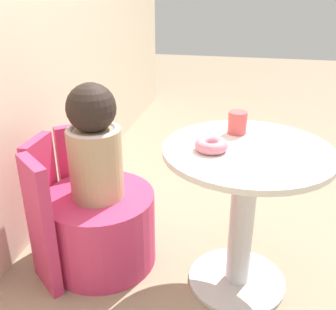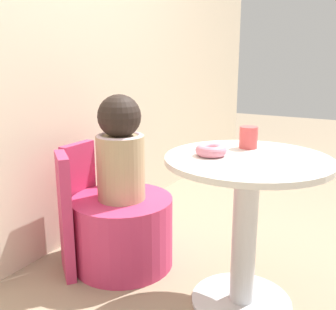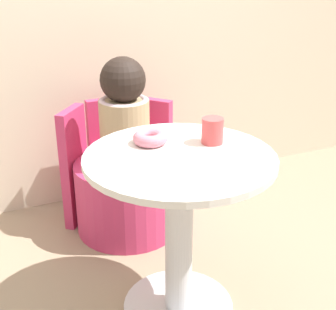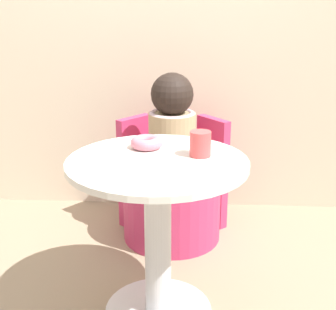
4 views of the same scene
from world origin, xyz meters
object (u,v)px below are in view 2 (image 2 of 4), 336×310
round_table (246,208)px  child_figure (120,150)px  donut (211,150)px  tub_chair (123,231)px  cup (248,137)px

round_table → child_figure: size_ratio=1.29×
round_table → child_figure: 0.70m
child_figure → donut: child_figure is taller
tub_chair → child_figure: child_figure is taller
child_figure → tub_chair: bearing=180.0°
child_figure → donut: size_ratio=4.08×
round_table → cup: 0.32m
donut → cup: cup is taller
child_figure → cup: (0.14, -0.62, 0.10)m
tub_chair → cup: size_ratio=5.40×
donut → tub_chair: bearing=81.4°
round_table → donut: bearing=110.5°
round_table → tub_chair: 0.73m
round_table → cup: (0.16, 0.06, 0.27)m
cup → child_figure: bearing=102.5°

